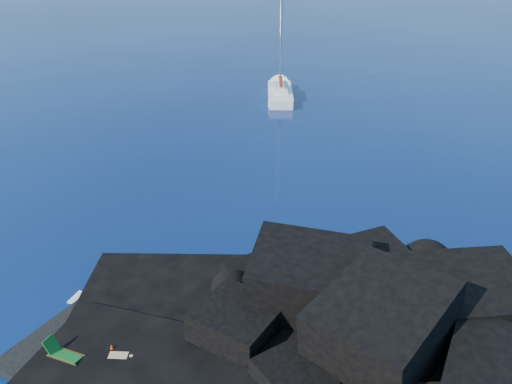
# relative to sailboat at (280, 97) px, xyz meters

# --- Properties ---
(ground) EXTENTS (400.00, 400.00, 0.00)m
(ground) POSITION_rel_sailboat_xyz_m (3.37, -37.95, 0.00)
(ground) COLOR #030A32
(ground) RESTS_ON ground
(headland) EXTENTS (24.00, 24.00, 3.60)m
(headland) POSITION_rel_sailboat_xyz_m (16.37, -34.95, 0.00)
(headland) COLOR black
(headland) RESTS_ON ground
(beach) EXTENTS (9.08, 6.86, 0.70)m
(beach) POSITION_rel_sailboat_xyz_m (7.87, -37.45, 0.00)
(beach) COLOR black
(beach) RESTS_ON ground
(surf_foam) EXTENTS (10.00, 8.00, 0.06)m
(surf_foam) POSITION_rel_sailboat_xyz_m (8.37, -32.95, 0.00)
(surf_foam) COLOR white
(surf_foam) RESTS_ON ground
(sailboat) EXTENTS (6.88, 12.07, 12.59)m
(sailboat) POSITION_rel_sailboat_xyz_m (0.00, 0.00, 0.00)
(sailboat) COLOR white
(sailboat) RESTS_ON ground
(deck_chair) EXTENTS (1.45, 0.67, 0.98)m
(deck_chair) POSITION_rel_sailboat_xyz_m (5.97, -38.74, 0.84)
(deck_chair) COLOR #156221
(deck_chair) RESTS_ON beach
(towel) EXTENTS (2.09, 1.50, 0.05)m
(towel) POSITION_rel_sailboat_xyz_m (7.77, -37.93, 0.37)
(towel) COLOR silver
(towel) RESTS_ON beach
(sunbather) EXTENTS (1.86, 1.08, 0.27)m
(sunbather) POSITION_rel_sailboat_xyz_m (7.77, -37.93, 0.53)
(sunbather) COLOR tan
(sunbather) RESTS_ON towel
(marker_cone) EXTENTS (0.34, 0.34, 0.49)m
(marker_cone) POSITION_rel_sailboat_xyz_m (7.33, -37.74, 0.60)
(marker_cone) COLOR red
(marker_cone) RESTS_ON beach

